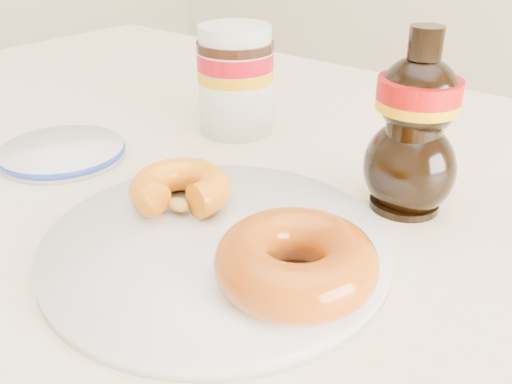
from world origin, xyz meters
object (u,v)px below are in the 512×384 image
Objects in this scene: plate at (216,245)px; dark_jar at (226,81)px; donut_whole at (296,262)px; syrup_bottle at (415,123)px; donut_bitten at (180,189)px; nutella_jar at (236,76)px; blue_rim_saucer at (62,152)px; dining_table at (235,253)px.

dark_jar is (-0.23, 0.27, 0.03)m from plate.
syrup_bottle reaches higher than donut_whole.
nutella_jar reaches higher than donut_bitten.
plate is 0.28m from nutella_jar.
nutella_jar is at bearing 63.48° from blue_rim_saucer.
donut_whole is 0.18m from syrup_bottle.
dining_table is 0.21m from nutella_jar.
donut_whole is 0.42m from dark_jar.
donut_whole is at bearing 0.99° from donut_bitten.
blue_rim_saucer is (-0.03, -0.24, -0.03)m from dark_jar.
dark_jar is at bearing 140.01° from nutella_jar.
dining_table is at bearing 125.14° from plate.
plate is 3.63× the size of dark_jar.
plate is at bearing 173.14° from donut_whole.
plate is 2.20× the size of nutella_jar.
nutella_jar is 0.25m from syrup_bottle.
donut_bitten is 0.65× the size of blue_rim_saucer.
nutella_jar is at bearing 131.62° from donut_bitten.
nutella_jar is 0.93× the size of blue_rim_saucer.
plate is 3.13× the size of donut_bitten.
syrup_bottle is at bearing 91.04° from donut_whole.
syrup_bottle is at bearing -18.07° from dark_jar.
blue_rim_saucer is at bearing -96.90° from dark_jar.
dining_table is 0.23m from syrup_bottle.
plate is 1.69× the size of syrup_bottle.
dark_jar reaches higher than donut_bitten.
plate is at bearing -54.86° from dining_table.
nutella_jar reaches higher than blue_rim_saucer.
nutella_jar is (-0.10, 0.19, 0.04)m from donut_bitten.
dining_table is 0.26m from dark_jar.
dining_table is 8.57× the size of syrup_bottle.
donut_whole reaches higher than dining_table.
blue_rim_saucer is at bearing 173.10° from plate.
plate is at bearing -6.24° from donut_bitten.
donut_whole is 1.48× the size of dark_jar.
donut_whole is (0.08, -0.01, 0.03)m from plate.
dark_jar is (-0.31, 0.28, 0.00)m from donut_whole.
blue_rim_saucer is (-0.09, -0.18, -0.06)m from nutella_jar.
syrup_bottle is 0.37m from blue_rim_saucer.
donut_whole is 0.90× the size of nutella_jar.
dining_table is at bearing -50.33° from nutella_jar.
donut_whole is 0.34m from nutella_jar.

